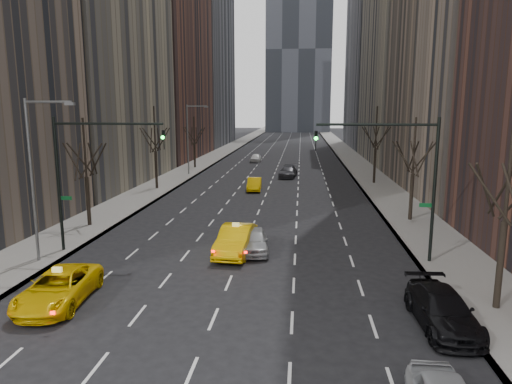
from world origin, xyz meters
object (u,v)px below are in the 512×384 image
(taxi_suv, at_px, (59,288))
(taxi_sedan, at_px, (236,240))
(silver_sedan_ahead, at_px, (254,240))
(parked_suv_black, at_px, (442,310))

(taxi_suv, distance_m, taxi_sedan, 10.42)
(taxi_sedan, xyz_separation_m, silver_sedan_ahead, (1.03, 0.49, -0.13))
(taxi_suv, height_order, silver_sedan_ahead, taxi_suv)
(taxi_suv, xyz_separation_m, taxi_sedan, (6.85, 7.86, 0.11))
(parked_suv_black, bearing_deg, taxi_suv, 174.96)
(parked_suv_black, bearing_deg, silver_sedan_ahead, 130.47)
(silver_sedan_ahead, xyz_separation_m, parked_suv_black, (8.46, -8.96, 0.01))
(silver_sedan_ahead, bearing_deg, taxi_sedan, -161.33)
(taxi_sedan, bearing_deg, silver_sedan_ahead, 29.62)
(taxi_suv, relative_size, taxi_sedan, 1.03)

